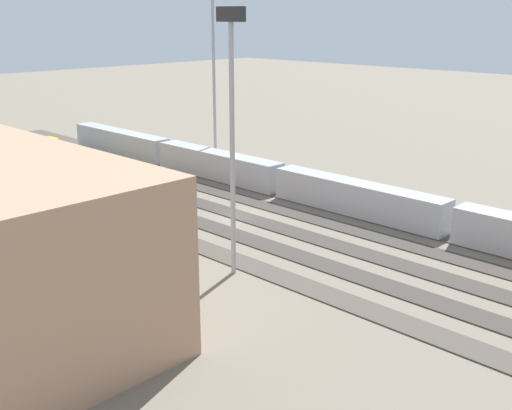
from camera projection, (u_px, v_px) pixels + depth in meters
name	position (u px, v px, depth m)	size (l,w,h in m)	color
ground_plane	(240.00, 216.00, 73.54)	(400.00, 400.00, 0.00)	#756B5B
track_bed_0	(296.00, 199.00, 80.36)	(140.00, 2.80, 0.12)	#4C443D
track_bed_1	(269.00, 207.00, 76.94)	(140.00, 2.80, 0.12)	#3D3833
track_bed_2	(240.00, 216.00, 73.52)	(140.00, 2.80, 0.12)	#3D3833
track_bed_3	(208.00, 225.00, 70.10)	(140.00, 2.80, 0.12)	#3D3833
track_bed_4	(173.00, 236.00, 66.68)	(140.00, 2.80, 0.12)	#4C443D
train_on_track_4	(78.00, 185.00, 78.61)	(10.00, 3.00, 5.00)	#D85914
train_on_track_3	(57.00, 161.00, 91.58)	(10.00, 3.00, 5.00)	gold
train_on_track_0	(347.00, 195.00, 74.45)	(114.80, 3.00, 4.40)	#1E6B9E
light_mast_0	(213.00, 42.00, 89.37)	(2.80, 0.70, 29.94)	#9EA0A5
light_mast_1	(232.00, 107.00, 53.04)	(2.80, 0.70, 23.21)	#9EA0A5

